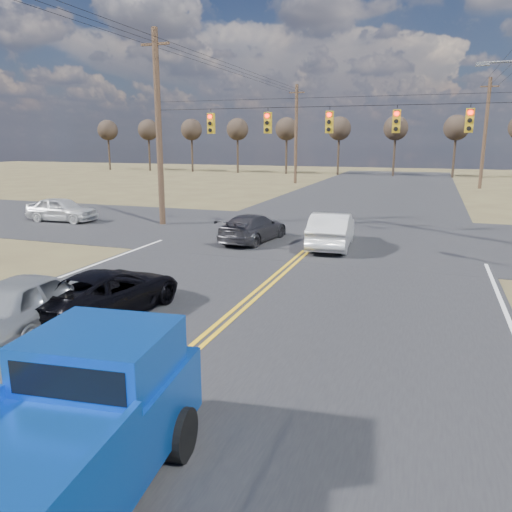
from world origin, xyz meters
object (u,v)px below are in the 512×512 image
(dgrey_car_queue, at_px, (253,228))
(silver_suv, at_px, (32,300))
(white_car_queue, at_px, (332,230))
(black_suv, at_px, (109,292))
(cross_car_west, at_px, (62,209))
(pickup_truck, at_px, (51,454))

(dgrey_car_queue, bearing_deg, silver_suv, 90.87)
(white_car_queue, bearing_deg, dgrey_car_queue, -5.65)
(white_car_queue, relative_size, dgrey_car_queue, 1.06)
(black_suv, height_order, dgrey_car_queue, dgrey_car_queue)
(white_car_queue, distance_m, cross_car_west, 15.75)
(pickup_truck, xyz_separation_m, black_suv, (-3.89, 6.54, -0.37))
(silver_suv, height_order, dgrey_car_queue, silver_suv)
(silver_suv, bearing_deg, dgrey_car_queue, -101.79)
(dgrey_car_queue, bearing_deg, black_suv, 96.29)
(silver_suv, relative_size, black_suv, 0.95)
(pickup_truck, height_order, white_car_queue, pickup_truck)
(silver_suv, xyz_separation_m, black_suv, (1.17, 1.44, -0.10))
(black_suv, distance_m, dgrey_car_queue, 10.38)
(pickup_truck, distance_m, black_suv, 7.61)
(silver_suv, relative_size, cross_car_west, 1.03)
(black_suv, bearing_deg, dgrey_car_queue, -86.10)
(pickup_truck, relative_size, cross_car_west, 1.38)
(pickup_truck, xyz_separation_m, white_car_queue, (0.02, 16.83, -0.23))
(silver_suv, distance_m, dgrey_car_queue, 11.91)
(pickup_truck, bearing_deg, cross_car_west, 123.44)
(pickup_truck, relative_size, silver_suv, 1.34)
(silver_suv, relative_size, white_car_queue, 0.91)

